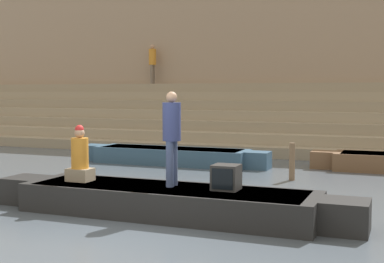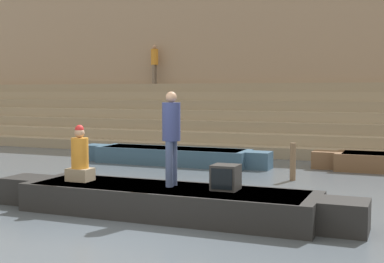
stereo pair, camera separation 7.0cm
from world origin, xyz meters
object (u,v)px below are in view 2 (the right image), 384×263
at_px(person_rowing, 80,158).
at_px(mooring_post, 293,162).
at_px(tv_set, 226,177).
at_px(person_standing, 171,132).
at_px(person_on_steps, 155,61).
at_px(moored_boat_shore, 172,156).
at_px(rowboat_main, 166,200).

distance_m(person_rowing, mooring_post, 5.55).
bearing_deg(tv_set, person_standing, -172.06).
relative_size(person_standing, person_on_steps, 0.95).
bearing_deg(person_rowing, tv_set, 7.57).
distance_m(moored_boat_shore, person_on_steps, 8.99).
distance_m(moored_boat_shore, mooring_post, 4.28).
xyz_separation_m(person_rowing, person_on_steps, (-5.02, 13.43, 2.62)).
bearing_deg(person_rowing, person_standing, 8.49).
xyz_separation_m(mooring_post, person_on_steps, (-8.12, 8.85, 3.10)).
distance_m(rowboat_main, moored_boat_shore, 6.71).
bearing_deg(rowboat_main, moored_boat_shore, 113.91).
height_order(person_rowing, mooring_post, person_rowing).
bearing_deg(mooring_post, person_rowing, -124.09).
bearing_deg(mooring_post, person_on_steps, 132.55).
xyz_separation_m(person_standing, moored_boat_shore, (-2.70, 6.04, -1.22)).
xyz_separation_m(person_standing, person_on_steps, (-6.86, 13.30, 2.08)).
height_order(rowboat_main, person_standing, person_standing).
bearing_deg(tv_set, moored_boat_shore, 128.24).
xyz_separation_m(rowboat_main, mooring_post, (1.31, 4.57, 0.19)).
distance_m(person_rowing, moored_boat_shore, 6.26).
distance_m(tv_set, moored_boat_shore, 7.08).
bearing_deg(person_rowing, rowboat_main, 4.73).
xyz_separation_m(person_standing, person_rowing, (-1.83, -0.13, -0.55)).
xyz_separation_m(person_rowing, tv_set, (2.84, 0.15, -0.21)).
height_order(person_rowing, tv_set, person_rowing).
bearing_deg(person_standing, person_on_steps, 116.01).
bearing_deg(person_on_steps, person_rowing, 74.75).
bearing_deg(mooring_post, rowboat_main, -105.99).
xyz_separation_m(person_rowing, moored_boat_shore, (-0.87, 6.16, -0.68)).
xyz_separation_m(tv_set, person_on_steps, (-7.86, 13.28, 2.83)).
height_order(person_standing, person_on_steps, person_on_steps).
relative_size(tv_set, moored_boat_shore, 0.07).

